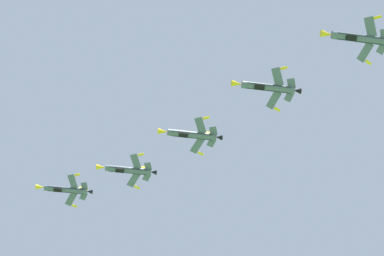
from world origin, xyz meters
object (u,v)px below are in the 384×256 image
object	(u,v)px
fighter_jet_left_wing	(127,170)
fighter_jet_right_wing	(191,134)
fighter_jet_left_outer	(267,87)
fighter_jet_right_outer	(358,38)
fighter_jet_lead	(65,189)

from	to	relation	value
fighter_jet_left_wing	fighter_jet_right_wing	distance (m)	22.45
fighter_jet_left_outer	fighter_jet_right_outer	bearing A→B (deg)	-136.94
fighter_jet_right_wing	fighter_jet_left_outer	size ratio (longest dim) A/B	1.00
fighter_jet_right_wing	fighter_jet_left_outer	xyz separation A→B (m)	(16.07, -17.44, -0.15)
fighter_jet_left_wing	fighter_jet_right_outer	world-z (taller)	fighter_jet_right_outer
fighter_jet_left_outer	fighter_jet_right_outer	distance (m)	22.43
fighter_jet_left_outer	fighter_jet_right_outer	xyz separation A→B (m)	(16.92, -14.70, 0.68)
fighter_jet_left_wing	fighter_jet_left_outer	size ratio (longest dim) A/B	1.00
fighter_jet_right_wing	fighter_jet_left_outer	bearing A→B (deg)	-143.31
fighter_jet_lead	fighter_jet_right_wing	bearing A→B (deg)	-137.65
fighter_jet_left_wing	fighter_jet_right_outer	xyz separation A→B (m)	(48.91, -47.97, 0.08)
fighter_jet_right_wing	fighter_jet_left_outer	distance (m)	23.72
fighter_jet_right_wing	fighter_jet_left_outer	world-z (taller)	fighter_jet_left_outer
fighter_jet_left_outer	fighter_jet_right_outer	world-z (taller)	fighter_jet_right_outer
fighter_jet_left_wing	fighter_jet_left_outer	xyz separation A→B (m)	(31.99, -33.27, -0.59)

